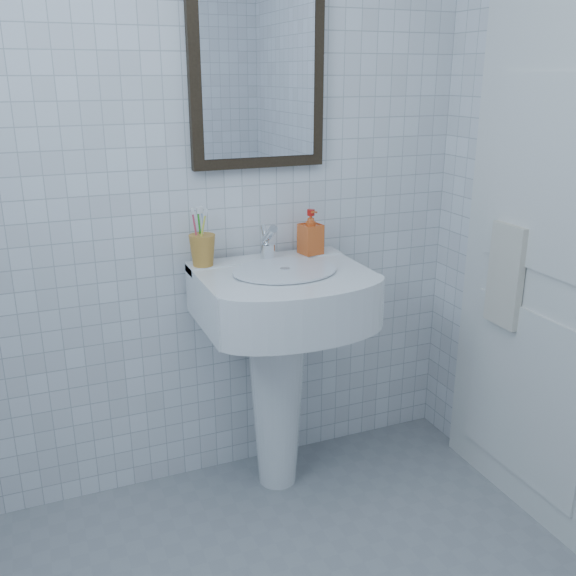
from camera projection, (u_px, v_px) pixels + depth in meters
name	position (u px, v px, depth m)	size (l,w,h in m)	color
wall_back	(187.00, 168.00, 2.28)	(2.20, 0.02, 2.50)	silver
washbasin	(279.00, 342.00, 2.39)	(0.60, 0.44, 0.92)	white
faucet	(268.00, 245.00, 2.38)	(0.06, 0.12, 0.14)	silver
toothbrush_cup	(203.00, 250.00, 2.30)	(0.09, 0.09, 0.11)	#BE8130
soap_dispenser	(311.00, 232.00, 2.44)	(0.08, 0.08, 0.17)	#CC4513
wall_mirror	(258.00, 79.00, 2.26)	(0.50, 0.04, 0.62)	black
bathroom_door	(548.00, 250.00, 2.18)	(0.04, 0.80, 2.00)	silver
towel_ring	(516.00, 227.00, 2.28)	(0.18, 0.18, 0.01)	silver
hand_towel	(506.00, 276.00, 2.33)	(0.03, 0.16, 0.38)	beige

